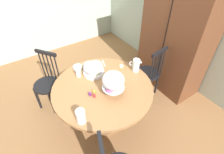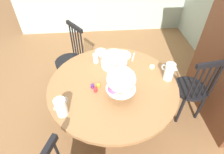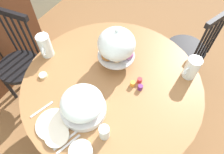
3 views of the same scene
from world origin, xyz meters
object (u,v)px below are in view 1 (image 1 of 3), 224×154
Objects in this scene: orange_juice_pitcher at (81,117)px; milk_pitcher at (136,66)px; windsor_chair_facing_door at (48,84)px; cereal_bowl at (78,68)px; china_plate_small at (89,64)px; dining_table at (103,97)px; china_plate_large at (95,65)px; windsor_chair_by_cabinet at (148,74)px; drinking_glass at (78,73)px; pastry_stand_with_dome at (113,81)px; wooden_armoire at (176,37)px; butter_dish at (121,66)px; fruit_platter_covered at (94,69)px.

milk_pitcher is at bearing 108.89° from orange_juice_pitcher.
windsor_chair_facing_door is 6.96× the size of cereal_bowl.
cereal_bowl reaches higher than china_plate_small.
dining_table is at bearing 10.60° from cereal_bowl.
orange_juice_pitcher is 1.03m from china_plate_large.
windsor_chair_by_cabinet is at bearing 64.03° from china_plate_small.
pastry_stand_with_dome is at bearing 22.36° from drinking_glass.
windsor_chair_by_cabinet is (0.01, -0.53, -0.53)m from wooden_armoire.
windsor_chair_facing_door is 0.82m from china_plate_large.
butter_dish is at bearing -148.73° from milk_pitcher.
milk_pitcher reaches higher than orange_juice_pitcher.
cereal_bowl is (-0.70, -0.16, -0.17)m from pastry_stand_with_dome.
drinking_glass is at bearing -115.03° from milk_pitcher.
dining_table is 1.36× the size of windsor_chair_facing_door.
cereal_bowl is (-0.01, -0.18, 0.01)m from china_plate_small.
pastry_stand_with_dome is 0.60m from drinking_glass.
windsor_chair_facing_door is at bearing -176.72° from orange_juice_pitcher.
wooden_armoire is 1.46m from pastry_stand_with_dome.
windsor_chair_by_cabinet is 16.25× the size of butter_dish.
pastry_stand_with_dome is 2.46× the size of cereal_bowl.
drinking_glass is at bearing -22.11° from cereal_bowl.
wooden_armoire is 5.70× the size of pastry_stand_with_dome.
china_plate_small is 1.07× the size of cereal_bowl.
china_plate_small is at bearing -128.84° from butter_dish.
windsor_chair_by_cabinet is 0.59m from butter_dish.
orange_juice_pitcher is at bearing -37.68° from china_plate_large.
pastry_stand_with_dome is 5.73× the size of butter_dish.
pastry_stand_with_dome reaches higher than china_plate_small.
drinking_glass is (0.15, -0.25, 0.04)m from china_plate_small.
wooden_armoire is 10.26× the size of milk_pitcher.
china_plate_small is 0.49m from butter_dish.
dining_table is 8.87× the size of china_plate_small.
wooden_armoire is 2.02m from orange_juice_pitcher.
drinking_glass is at bearing -58.39° from china_plate_small.
windsor_chair_facing_door is 0.74m from china_plate_small.
china_plate_small is at bearing -123.67° from china_plate_large.
pastry_stand_with_dome reaches higher than milk_pitcher.
orange_juice_pitcher is at bearing -23.06° from cereal_bowl.
dining_table is 0.48m from drinking_glass.
butter_dish is at bearing 115.22° from dining_table.
drinking_glass is (-0.35, -0.75, -0.03)m from milk_pitcher.
orange_juice_pitcher is 0.92× the size of milk_pitcher.
wooden_armoire reaches higher than dining_table.
cereal_bowl is (-0.51, -0.68, -0.06)m from milk_pitcher.
drinking_glass is (-0.54, -0.22, -0.14)m from pastry_stand_with_dome.
fruit_platter_covered reaches higher than butter_dish.
orange_juice_pitcher is 0.77m from drinking_glass.
windsor_chair_facing_door is at bearing -120.23° from butter_dish.
wooden_armoire is 1.66m from cereal_bowl.
dining_table is 0.97m from windsor_chair_facing_door.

